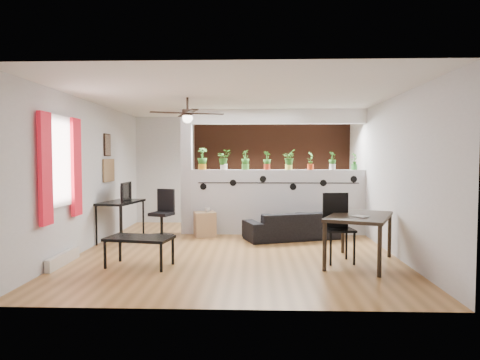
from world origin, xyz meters
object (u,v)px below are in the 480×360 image
(computer_desk, at_px, (121,205))
(office_chair, at_px, (163,216))
(potted_plant_7, at_px, (354,161))
(cup, at_px, (207,210))
(potted_plant_1, at_px, (224,159))
(potted_plant_3, at_px, (267,160))
(folding_chair, at_px, (337,221))
(coffee_table, at_px, (139,240))
(potted_plant_0, at_px, (202,158))
(potted_plant_5, at_px, (311,160))
(potted_plant_6, at_px, (332,160))
(cube_shelf, at_px, (205,224))
(potted_plant_2, at_px, (245,159))
(dining_table, at_px, (359,220))
(sofa, at_px, (292,226))
(potted_plant_4, at_px, (289,159))
(ceiling_fan, at_px, (187,115))

(computer_desk, xyz_separation_m, office_chair, (0.72, 0.44, -0.28))
(potted_plant_7, xyz_separation_m, cup, (-3.02, -0.34, -0.99))
(potted_plant_1, xyz_separation_m, potted_plant_3, (0.90, -0.00, -0.01))
(folding_chair, distance_m, coffee_table, 3.01)
(potted_plant_0, bearing_deg, potted_plant_5, 0.00)
(potted_plant_6, xyz_separation_m, computer_desk, (-4.18, -0.84, -0.86))
(potted_plant_1, distance_m, cube_shelf, 1.41)
(potted_plant_1, xyz_separation_m, folding_chair, (1.92, -2.31, -0.95))
(potted_plant_0, xyz_separation_m, office_chair, (-0.75, -0.41, -1.17))
(potted_plant_1, relative_size, potted_plant_5, 1.09)
(potted_plant_2, height_order, potted_plant_6, potted_plant_2)
(folding_chair, bearing_deg, potted_plant_3, 113.85)
(potted_plant_7, bearing_deg, office_chair, -174.08)
(potted_plant_1, relative_size, potted_plant_7, 1.16)
(potted_plant_0, relative_size, dining_table, 0.29)
(potted_plant_3, relative_size, sofa, 0.22)
(potted_plant_2, bearing_deg, potted_plant_7, 0.00)
(coffee_table, bearing_deg, office_chair, 93.94)
(potted_plant_3, bearing_deg, potted_plant_7, 0.00)
(sofa, relative_size, folding_chair, 1.68)
(dining_table, bearing_deg, potted_plant_6, 89.31)
(folding_chair, bearing_deg, cup, 138.63)
(potted_plant_2, relative_size, potted_plant_7, 1.16)
(potted_plant_4, height_order, coffee_table, potted_plant_4)
(potted_plant_5, xyz_separation_m, potted_plant_6, (0.45, -0.00, -0.00))
(potted_plant_7, distance_m, folding_chair, 2.61)
(ceiling_fan, height_order, potted_plant_7, ceiling_fan)
(potted_plant_0, height_order, sofa, potted_plant_0)
(potted_plant_3, bearing_deg, potted_plant_6, 0.00)
(office_chair, bearing_deg, sofa, -2.81)
(cube_shelf, distance_m, cup, 0.30)
(office_chair, bearing_deg, potted_plant_5, 7.68)
(potted_plant_2, bearing_deg, potted_plant_6, 0.00)
(ceiling_fan, xyz_separation_m, coffee_table, (-0.57, -0.96, -1.92))
(potted_plant_7, relative_size, sofa, 0.20)
(potted_plant_2, xyz_separation_m, office_chair, (-1.65, -0.41, -1.15))
(sofa, relative_size, computer_desk, 1.56)
(ceiling_fan, height_order, potted_plant_6, ceiling_fan)
(folding_chair, bearing_deg, computer_desk, 159.15)
(potted_plant_0, bearing_deg, sofa, -16.15)
(cube_shelf, height_order, dining_table, dining_table)
(potted_plant_1, height_order, potted_plant_6, potted_plant_1)
(computer_desk, bearing_deg, ceiling_fan, -33.37)
(potted_plant_5, distance_m, coffee_table, 4.13)
(potted_plant_7, relative_size, cube_shelf, 0.71)
(computer_desk, relative_size, folding_chair, 1.08)
(potted_plant_4, height_order, dining_table, potted_plant_4)
(potted_plant_1, bearing_deg, sofa, -21.00)
(potted_plant_3, bearing_deg, computer_desk, -163.35)
(potted_plant_6, height_order, cup, potted_plant_6)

